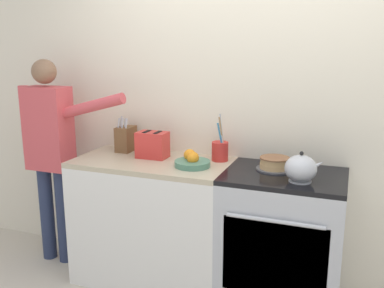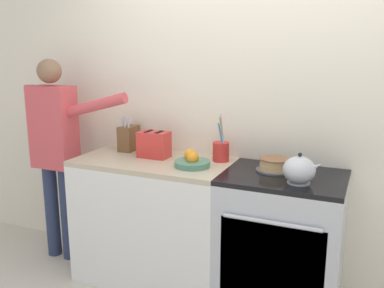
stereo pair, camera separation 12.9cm
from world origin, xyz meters
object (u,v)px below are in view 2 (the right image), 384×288
at_px(layer_cake, 274,165).
at_px(person_baker, 56,143).
at_px(knife_block, 129,138).
at_px(utensil_crock, 221,151).
at_px(tea_kettle, 299,170).
at_px(fruit_bowl, 192,161).
at_px(toaster, 154,144).
at_px(stove_range, 281,243).

height_order(layer_cake, person_baker, person_baker).
bearing_deg(knife_block, person_baker, -162.25).
bearing_deg(knife_block, utensil_crock, -0.84).
relative_size(layer_cake, person_baker, 0.15).
bearing_deg(person_baker, tea_kettle, 5.84).
distance_m(knife_block, person_baker, 0.59).
xyz_separation_m(utensil_crock, fruit_bowl, (-0.13, -0.20, -0.04)).
bearing_deg(tea_kettle, knife_block, 167.62).
relative_size(knife_block, utensil_crock, 0.80).
distance_m(layer_cake, tea_kettle, 0.27).
bearing_deg(layer_cake, tea_kettle, -45.59).
xyz_separation_m(utensil_crock, toaster, (-0.48, -0.09, 0.02)).
height_order(knife_block, fruit_bowl, knife_block).
height_order(tea_kettle, utensil_crock, utensil_crock).
relative_size(layer_cake, utensil_crock, 0.70).
bearing_deg(layer_cake, person_baker, -177.40).
relative_size(stove_range, tea_kettle, 3.95).
xyz_separation_m(layer_cake, fruit_bowl, (-0.53, -0.11, -0.00)).
bearing_deg(knife_block, tea_kettle, -12.38).
distance_m(tea_kettle, knife_block, 1.38).
relative_size(fruit_bowl, toaster, 1.04).
relative_size(utensil_crock, toaster, 1.46).
xyz_separation_m(stove_range, toaster, (-0.96, 0.07, 0.55)).
xyz_separation_m(stove_range, knife_block, (-1.23, 0.17, 0.56)).
distance_m(stove_range, person_baker, 1.86).
height_order(stove_range, toaster, toaster).
height_order(stove_range, utensil_crock, utensil_crock).
xyz_separation_m(layer_cake, tea_kettle, (0.19, -0.19, 0.04)).
height_order(layer_cake, toaster, toaster).
height_order(stove_range, tea_kettle, tea_kettle).
bearing_deg(fruit_bowl, toaster, 162.44).
bearing_deg(tea_kettle, toaster, 169.79).
distance_m(stove_range, toaster, 1.11).
height_order(tea_kettle, toaster, toaster).
distance_m(fruit_bowl, toaster, 0.37).
relative_size(layer_cake, tea_kettle, 1.02).
xyz_separation_m(stove_range, layer_cake, (-0.08, 0.07, 0.50)).
distance_m(stove_range, knife_block, 1.37).
distance_m(layer_cake, toaster, 0.88).
relative_size(layer_cake, fruit_bowl, 0.99).
relative_size(toaster, person_baker, 0.14).
height_order(tea_kettle, knife_block, knife_block).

